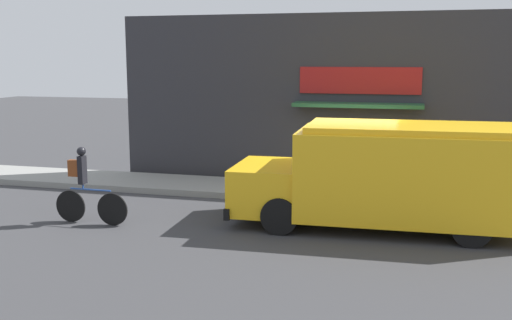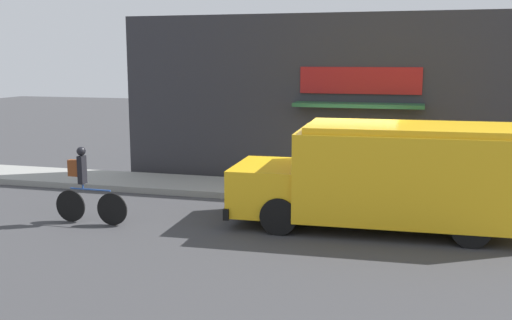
# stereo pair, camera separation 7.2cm
# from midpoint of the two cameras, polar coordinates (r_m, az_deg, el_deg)

# --- Properties ---
(ground_plane) EXTENTS (70.00, 70.00, 0.00)m
(ground_plane) POSITION_cam_midpoint_polar(r_m,az_deg,el_deg) (14.91, 8.35, -4.41)
(ground_plane) COLOR #38383A
(sidewalk) EXTENTS (28.00, 2.00, 0.17)m
(sidewalk) POSITION_cam_midpoint_polar(r_m,az_deg,el_deg) (15.86, 8.80, -3.26)
(sidewalk) COLOR gray
(sidewalk) RESTS_ON ground_plane
(storefront) EXTENTS (13.77, 0.95, 4.84)m
(storefront) POSITION_cam_midpoint_polar(r_m,az_deg,el_deg) (16.90, 9.56, 5.54)
(storefront) COLOR #2D2D33
(storefront) RESTS_ON ground_plane
(school_bus) EXTENTS (6.17, 2.85, 2.24)m
(school_bus) POSITION_cam_midpoint_polar(r_m,az_deg,el_deg) (13.01, 12.76, -1.38)
(school_bus) COLOR yellow
(school_bus) RESTS_ON ground_plane
(cyclist) EXTENTS (1.76, 0.20, 1.71)m
(cyclist) POSITION_cam_midpoint_polar(r_m,az_deg,el_deg) (13.66, -15.78, -2.58)
(cyclist) COLOR black
(cyclist) RESTS_ON ground_plane
(trash_bin) EXTENTS (0.45, 0.45, 0.86)m
(trash_bin) POSITION_cam_midpoint_polar(r_m,az_deg,el_deg) (16.00, 7.79, -1.25)
(trash_bin) COLOR #2D5138
(trash_bin) RESTS_ON sidewalk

